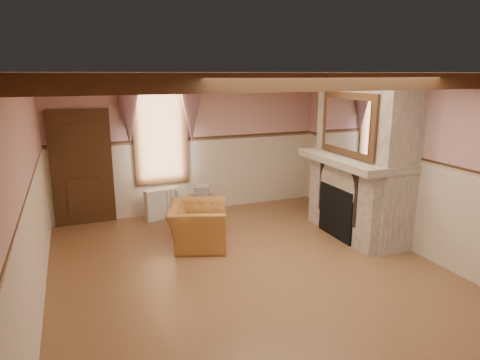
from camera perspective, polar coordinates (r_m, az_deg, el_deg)
name	(u,v)px	position (r m, az deg, el deg)	size (l,w,h in m)	color
floor	(246,268)	(6.43, 0.86, -11.69)	(5.50, 6.00, 0.01)	brown
ceiling	(247,73)	(5.80, 0.97, 14.10)	(5.50, 6.00, 0.01)	silver
wall_back	(190,144)	(8.76, -6.65, 4.79)	(5.50, 0.02, 2.80)	tan
wall_front	(397,262)	(3.52, 20.24, -10.17)	(5.50, 0.02, 2.80)	tan
wall_left	(29,196)	(5.56, -26.31, -1.98)	(0.02, 6.00, 2.80)	tan
wall_right	(403,162)	(7.44, 20.90, 2.31)	(0.02, 6.00, 2.80)	tan
wainscot	(247,220)	(6.15, 0.89, -5.38)	(5.50, 6.00, 1.50)	beige
chair_rail	(247,169)	(5.94, 0.92, 1.46)	(5.50, 6.00, 0.08)	black
firebox	(339,212)	(7.67, 13.10, -4.14)	(0.20, 0.95, 0.90)	black
armchair	(198,225)	(7.16, -5.62, -6.03)	(1.06, 0.93, 0.69)	#9E662D
side_table	(201,210)	(8.17, -5.18, -3.99)	(0.51, 0.51, 0.55)	brown
book_stack	(202,191)	(8.06, -5.14, -1.44)	(0.26, 0.32, 0.20)	#B7AD8C
radiator	(163,204)	(8.57, -10.29, -3.11)	(0.70, 0.18, 0.60)	silver
bowl	(350,152)	(7.68, 14.41, 3.63)	(0.36, 0.36, 0.09)	brown
mantel_clock	(338,146)	(7.96, 12.91, 4.48)	(0.14, 0.24, 0.20)	#311C0D
oil_lamp	(338,144)	(7.94, 13.00, 4.74)	(0.11, 0.11, 0.28)	gold
candle_red	(387,160)	(6.94, 19.01, 2.52)	(0.06, 0.06, 0.16)	maroon
jar_yellow	(373,158)	(7.19, 17.30, 2.87)	(0.06, 0.06, 0.12)	gold
fireplace	(363,156)	(7.68, 16.11, 3.03)	(0.85, 2.00, 2.80)	gray
mantel	(354,160)	(7.58, 15.01, 2.65)	(1.05, 2.05, 0.12)	gray
overmantel_mirror	(348,124)	(7.38, 14.14, 7.21)	(0.06, 1.44, 1.04)	silver
door	(82,170)	(8.48, -20.30, 1.28)	(1.10, 0.10, 2.10)	black
window	(161,133)	(8.56, -10.54, 6.12)	(1.06, 0.08, 2.02)	white
window_drapes	(160,103)	(8.41, -10.60, 10.10)	(1.30, 0.14, 1.40)	gray
ceiling_beam_front	(290,82)	(4.71, 6.71, 12.81)	(5.50, 0.18, 0.20)	black
ceiling_beam_back	(218,79)	(6.92, -2.95, 13.25)	(5.50, 0.18, 0.20)	black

